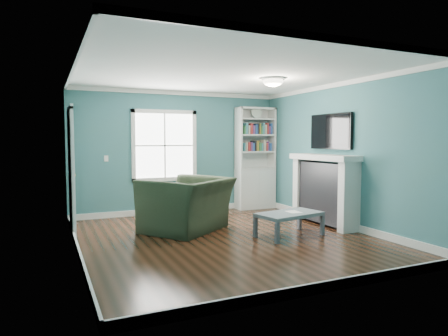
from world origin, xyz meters
name	(u,v)px	position (x,y,z in m)	size (l,w,h in m)	color
floor	(227,238)	(0.00, 0.00, 0.00)	(5.00, 5.00, 0.00)	black
room_walls	(227,139)	(0.00, 0.00, 1.58)	(5.00, 5.00, 5.00)	#37707C
trim	(227,161)	(0.00, 0.00, 1.24)	(4.50, 5.00, 2.60)	white
window	(165,146)	(-0.30, 2.49, 1.45)	(1.40, 0.06, 1.50)	white
bookshelf	(255,168)	(1.77, 2.30, 0.92)	(0.90, 0.35, 2.31)	silver
fireplace	(324,191)	(2.08, 0.20, 0.64)	(0.44, 1.58, 1.30)	black
tv	(331,131)	(2.20, 0.20, 1.72)	(0.06, 1.10, 0.65)	black
door	(71,170)	(-2.22, 1.40, 1.07)	(0.12, 0.98, 2.17)	silver
ceiling_fixture	(273,81)	(0.90, 0.10, 2.55)	(0.38, 0.38, 0.15)	white
light_switch	(106,158)	(-1.50, 2.48, 1.20)	(0.08, 0.01, 0.12)	white
recliner	(187,195)	(-0.39, 0.78, 0.61)	(1.40, 0.91, 1.22)	black
coffee_table	(289,216)	(1.00, -0.28, 0.34)	(1.15, 0.76, 0.39)	#515761
paper_sheet	(294,212)	(1.09, -0.26, 0.39)	(0.20, 0.25, 0.00)	white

